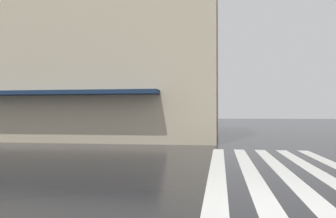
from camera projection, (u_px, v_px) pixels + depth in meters
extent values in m
plane|color=black|center=(273.00, 208.00, 6.43)|extent=(220.00, 220.00, 0.00)
cube|color=silver|center=(319.00, 174.00, 10.09)|extent=(13.00, 0.50, 0.01)
cube|color=silver|center=(284.00, 173.00, 10.24)|extent=(13.00, 0.50, 0.01)
cube|color=silver|center=(250.00, 172.00, 10.39)|extent=(13.00, 0.50, 0.01)
cube|color=silver|center=(217.00, 171.00, 10.54)|extent=(13.00, 0.50, 0.01)
cube|color=beige|center=(88.00, 22.00, 28.25)|extent=(15.28, 21.29, 18.76)
cube|color=#192D4C|center=(34.00, 93.00, 20.02)|extent=(1.20, 14.90, 0.24)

